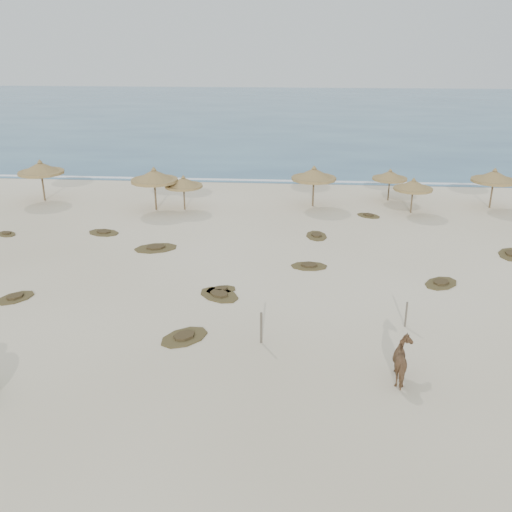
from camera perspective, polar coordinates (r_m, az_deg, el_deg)
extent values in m
plane|color=beige|center=(25.66, -0.91, -6.10)|extent=(160.00, 160.00, 0.00)
cube|color=navy|center=(98.45, 3.31, 14.17)|extent=(200.00, 100.00, 0.01)
cube|color=silver|center=(50.16, 1.90, 7.53)|extent=(70.00, 0.60, 0.01)
cylinder|color=brown|center=(46.58, -20.53, 6.65)|extent=(0.14, 0.14, 2.37)
cylinder|color=olive|center=(46.37, -20.68, 7.82)|extent=(3.71, 3.71, 0.20)
cone|color=olive|center=(46.30, -20.74, 8.27)|extent=(3.59, 3.59, 0.85)
cone|color=olive|center=(46.20, -20.82, 8.89)|extent=(0.41, 0.41, 0.25)
cylinder|color=brown|center=(41.63, -7.20, 5.90)|extent=(0.11, 0.11, 1.91)
cylinder|color=olive|center=(41.44, -7.25, 6.95)|extent=(3.42, 3.42, 0.16)
cone|color=olive|center=(41.36, -7.26, 7.36)|extent=(3.31, 3.31, 0.68)
cone|color=olive|center=(41.27, -7.29, 7.91)|extent=(0.33, 0.33, 0.20)
cylinder|color=brown|center=(41.82, -10.04, 6.14)|extent=(0.14, 0.14, 2.36)
cylinder|color=olive|center=(41.59, -10.12, 7.44)|extent=(3.80, 3.80, 0.20)
cone|color=olive|center=(41.51, -10.16, 7.94)|extent=(3.67, 3.67, 0.84)
cone|color=olive|center=(41.40, -10.20, 8.62)|extent=(0.41, 0.41, 0.25)
cylinder|color=brown|center=(42.32, 5.75, 6.48)|extent=(0.13, 0.13, 2.29)
cylinder|color=olive|center=(42.10, 5.80, 7.73)|extent=(3.80, 3.80, 0.20)
cone|color=olive|center=(42.02, 5.82, 8.20)|extent=(3.68, 3.68, 0.82)
cone|color=olive|center=(41.91, 5.84, 8.86)|extent=(0.39, 0.39, 0.24)
cylinder|color=brown|center=(44.86, 13.14, 6.58)|extent=(0.11, 0.11, 1.86)
cylinder|color=olive|center=(44.68, 13.23, 7.54)|extent=(3.24, 3.24, 0.16)
cone|color=olive|center=(44.62, 13.26, 7.90)|extent=(3.13, 3.13, 0.66)
cone|color=olive|center=(44.54, 13.30, 8.40)|extent=(0.32, 0.32, 0.19)
cylinder|color=brown|center=(41.99, 15.32, 5.45)|extent=(0.11, 0.11, 1.91)
cylinder|color=olive|center=(41.80, 15.42, 6.49)|extent=(3.00, 3.00, 0.16)
cone|color=olive|center=(41.72, 15.46, 6.89)|extent=(2.90, 2.90, 0.68)
cone|color=olive|center=(41.63, 15.52, 7.44)|extent=(0.33, 0.33, 0.20)
cylinder|color=brown|center=(45.08, 22.50, 5.84)|extent=(0.13, 0.13, 2.23)
cylinder|color=olive|center=(44.87, 22.66, 6.98)|extent=(3.49, 3.49, 0.19)
cone|color=olive|center=(44.80, 22.72, 7.41)|extent=(3.37, 3.37, 0.80)
cone|color=olive|center=(44.70, 22.81, 8.00)|extent=(0.38, 0.38, 0.23)
imported|color=brown|center=(21.58, 14.59, -10.21)|extent=(0.88, 1.81, 1.51)
cylinder|color=brown|center=(23.30, 0.52, -7.19)|extent=(0.13, 0.13, 1.36)
cylinder|color=brown|center=(25.41, 14.78, -5.67)|extent=(0.09, 0.09, 1.16)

